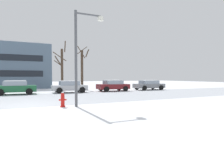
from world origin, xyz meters
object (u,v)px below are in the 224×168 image
street_lamp (81,48)px  parked_car_silver (69,86)px  parked_car_green (16,87)px  parked_car_maroon (113,85)px  parked_car_gray (149,85)px  fire_hydrant (63,99)px

street_lamp → parked_car_silver: street_lamp is taller
street_lamp → parked_car_green: bearing=111.0°
parked_car_green → parked_car_maroon: bearing=-0.2°
street_lamp → parked_car_maroon: 12.70m
street_lamp → parked_car_gray: 16.32m
street_lamp → parked_car_gray: street_lamp is taller
parked_car_maroon → street_lamp: bearing=-123.9°
parked_car_green → parked_car_gray: bearing=-0.1°
fire_hydrant → parked_car_silver: (2.55, 10.07, 0.25)m
street_lamp → fire_hydrant: bearing=166.7°
fire_hydrant → parked_car_silver: 10.39m
fire_hydrant → parked_car_green: bearing=106.0°
street_lamp → parked_car_silver: 10.79m
parked_car_gray → parked_car_green: bearing=179.9°
parked_car_silver → street_lamp: bearing=-98.1°
fire_hydrant → parked_car_silver: size_ratio=0.23×
fire_hydrant → parked_car_gray: (13.43, 10.03, 0.24)m
parked_car_green → parked_car_maroon: size_ratio=0.99×
parked_car_green → parked_car_gray: 16.31m
parked_car_maroon → parked_car_gray: parked_car_maroon is taller
fire_hydrant → parked_car_maroon: parked_car_maroon is taller
fire_hydrant → street_lamp: street_lamp is taller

